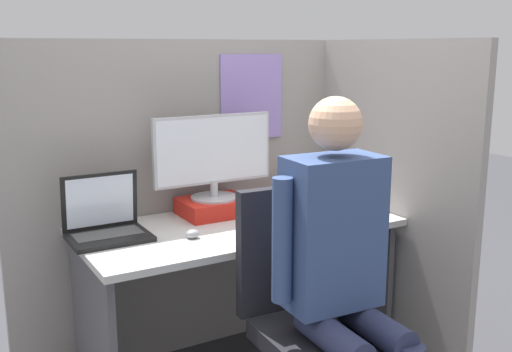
{
  "coord_description": "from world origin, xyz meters",
  "views": [
    {
      "loc": [
        -1.23,
        -1.95,
        1.51
      ],
      "look_at": [
        -0.0,
        0.17,
        0.98
      ],
      "focal_mm": 42.0,
      "sensor_mm": 36.0,
      "label": 1
    }
  ],
  "objects_px": {
    "stapler": "(338,195)",
    "person": "(343,261)",
    "coffee_mug": "(280,192)",
    "office_chair": "(313,314)",
    "carrot_toy": "(315,218)",
    "paper_box": "(214,207)",
    "monitor": "(213,155)",
    "laptop": "(106,226)"
  },
  "relations": [
    {
      "from": "laptop",
      "to": "coffee_mug",
      "type": "relative_size",
      "value": 3.07
    },
    {
      "from": "paper_box",
      "to": "carrot_toy",
      "type": "distance_m",
      "value": 0.48
    },
    {
      "from": "paper_box",
      "to": "person",
      "type": "relative_size",
      "value": 0.23
    },
    {
      "from": "office_chair",
      "to": "laptop",
      "type": "bearing_deg",
      "value": 131.65
    },
    {
      "from": "stapler",
      "to": "carrot_toy",
      "type": "xyz_separation_m",
      "value": [
        -0.32,
        -0.25,
        -0.01
      ]
    },
    {
      "from": "laptop",
      "to": "person",
      "type": "relative_size",
      "value": 0.24
    },
    {
      "from": "monitor",
      "to": "laptop",
      "type": "height_order",
      "value": "monitor"
    },
    {
      "from": "carrot_toy",
      "to": "coffee_mug",
      "type": "bearing_deg",
      "value": 82.65
    },
    {
      "from": "stapler",
      "to": "coffee_mug",
      "type": "xyz_separation_m",
      "value": [
        -0.28,
        0.12,
        0.02
      ]
    },
    {
      "from": "paper_box",
      "to": "person",
      "type": "bearing_deg",
      "value": -86.67
    },
    {
      "from": "person",
      "to": "coffee_mug",
      "type": "bearing_deg",
      "value": 70.14
    },
    {
      "from": "paper_box",
      "to": "person",
      "type": "height_order",
      "value": "person"
    },
    {
      "from": "carrot_toy",
      "to": "coffee_mug",
      "type": "height_order",
      "value": "coffee_mug"
    },
    {
      "from": "paper_box",
      "to": "carrot_toy",
      "type": "xyz_separation_m",
      "value": [
        0.34,
        -0.34,
        -0.02
      ]
    },
    {
      "from": "monitor",
      "to": "office_chair",
      "type": "distance_m",
      "value": 0.9
    },
    {
      "from": "office_chair",
      "to": "carrot_toy",
      "type": "bearing_deg",
      "value": 53.8
    },
    {
      "from": "monitor",
      "to": "carrot_toy",
      "type": "xyz_separation_m",
      "value": [
        0.34,
        -0.34,
        -0.27
      ]
    },
    {
      "from": "laptop",
      "to": "office_chair",
      "type": "xyz_separation_m",
      "value": [
        0.59,
        -0.66,
        -0.26
      ]
    },
    {
      "from": "paper_box",
      "to": "office_chair",
      "type": "distance_m",
      "value": 0.79
    },
    {
      "from": "paper_box",
      "to": "carrot_toy",
      "type": "bearing_deg",
      "value": -44.42
    },
    {
      "from": "office_chair",
      "to": "stapler",
      "type": "bearing_deg",
      "value": 46.64
    },
    {
      "from": "stapler",
      "to": "carrot_toy",
      "type": "distance_m",
      "value": 0.41
    },
    {
      "from": "office_chair",
      "to": "paper_box",
      "type": "bearing_deg",
      "value": 93.4
    },
    {
      "from": "stapler",
      "to": "person",
      "type": "relative_size",
      "value": 0.11
    },
    {
      "from": "laptop",
      "to": "stapler",
      "type": "distance_m",
      "value": 1.21
    },
    {
      "from": "stapler",
      "to": "office_chair",
      "type": "bearing_deg",
      "value": -133.36
    },
    {
      "from": "paper_box",
      "to": "stapler",
      "type": "bearing_deg",
      "value": -7.42
    },
    {
      "from": "laptop",
      "to": "stapler",
      "type": "relative_size",
      "value": 2.15
    },
    {
      "from": "person",
      "to": "carrot_toy",
      "type": "bearing_deg",
      "value": 62.83
    },
    {
      "from": "stapler",
      "to": "office_chair",
      "type": "height_order",
      "value": "office_chair"
    },
    {
      "from": "monitor",
      "to": "laptop",
      "type": "relative_size",
      "value": 1.83
    },
    {
      "from": "office_chair",
      "to": "coffee_mug",
      "type": "distance_m",
      "value": 0.9
    },
    {
      "from": "monitor",
      "to": "person",
      "type": "bearing_deg",
      "value": -86.68
    },
    {
      "from": "stapler",
      "to": "office_chair",
      "type": "xyz_separation_m",
      "value": [
        -0.62,
        -0.66,
        -0.24
      ]
    },
    {
      "from": "stapler",
      "to": "coffee_mug",
      "type": "distance_m",
      "value": 0.3
    },
    {
      "from": "carrot_toy",
      "to": "person",
      "type": "xyz_separation_m",
      "value": [
        -0.29,
        -0.57,
        0.03
      ]
    },
    {
      "from": "monitor",
      "to": "carrot_toy",
      "type": "relative_size",
      "value": 4.78
    },
    {
      "from": "monitor",
      "to": "carrot_toy",
      "type": "distance_m",
      "value": 0.55
    },
    {
      "from": "stapler",
      "to": "carrot_toy",
      "type": "height_order",
      "value": "stapler"
    },
    {
      "from": "office_chair",
      "to": "person",
      "type": "distance_m",
      "value": 0.3
    },
    {
      "from": "stapler",
      "to": "office_chair",
      "type": "distance_m",
      "value": 0.94
    },
    {
      "from": "carrot_toy",
      "to": "person",
      "type": "relative_size",
      "value": 0.09
    }
  ]
}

